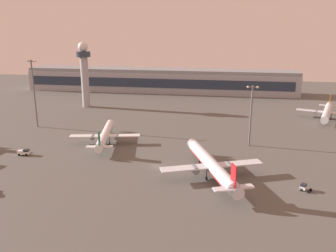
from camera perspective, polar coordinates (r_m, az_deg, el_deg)
ground_plane at (r=120.75m, az=-1.87°, el=-6.53°), size 416.00×416.00×0.00m
terminal_building at (r=256.89m, az=-1.33°, el=7.37°), size 191.84×22.40×16.40m
control_tower at (r=210.84m, az=-13.34°, el=8.79°), size 8.00×8.00×37.35m
airplane_mid_apron at (r=111.95m, az=7.03°, el=-6.23°), size 31.79×40.29×10.83m
airplane_near_gate at (r=144.77m, az=-10.11°, el=-1.46°), size 28.15×35.96×9.28m
airplane_terminal_side at (r=196.70m, az=24.27°, el=2.04°), size 29.66×37.73×9.91m
pushback_tug at (r=110.78m, az=21.09°, el=-9.19°), size 3.56×3.14×2.05m
cargo_loader at (r=140.83m, az=-22.22°, el=-3.92°), size 4.40×2.60×2.25m
apron_light_west at (r=174.17m, az=-20.81°, el=5.44°), size 4.80×0.90×31.32m
apron_light_central at (r=140.83m, az=13.25°, el=2.25°), size 4.80×0.90×24.11m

